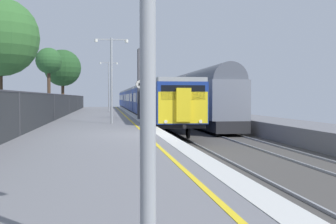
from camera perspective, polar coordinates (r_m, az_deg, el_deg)
ground at (r=18.37m, az=6.32°, el=-4.82°), size 17.40×110.00×1.21m
commuter_train_at_platform at (r=52.89m, az=-3.98°, el=1.64°), size 2.83×61.63×3.81m
freight_train_adjacent_track at (r=39.45m, az=3.43°, el=2.10°), size 2.60×25.13×4.86m
signal_gantry at (r=30.62m, az=-3.51°, el=5.01°), size 1.10×0.24×5.11m
speed_limit_sign at (r=27.79m, az=-3.77°, el=2.33°), size 0.59×0.08×2.73m
platform_lamp_mid at (r=25.47m, az=-7.64°, el=5.31°), size 2.00×0.20×5.11m
platform_lamp_far at (r=47.25m, az=-8.01°, el=4.01°), size 2.00×0.20×5.53m
platform_back_fence at (r=17.98m, az=-19.45°, el=-0.08°), size 0.07×99.00×1.82m
background_tree_left at (r=53.24m, az=-14.07°, el=5.69°), size 4.45×4.45×7.41m
background_tree_centre at (r=48.10m, az=-15.71°, el=6.53°), size 2.81×2.81×7.00m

